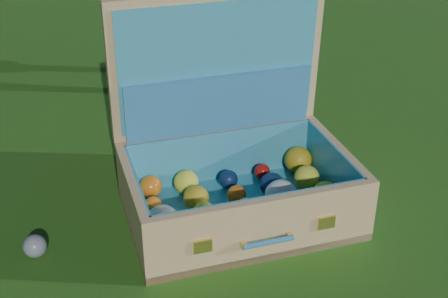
{
  "coord_description": "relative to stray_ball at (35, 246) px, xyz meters",
  "views": [
    {
      "loc": [
        -0.82,
        -1.42,
        1.13
      ],
      "look_at": [
        0.06,
        0.0,
        0.2
      ],
      "focal_mm": 50.0,
      "sensor_mm": 36.0,
      "label": 1
    }
  ],
  "objects": [
    {
      "name": "ground",
      "position": [
        0.53,
        -0.06,
        -0.03
      ],
      "size": [
        60.0,
        60.0,
        0.0
      ],
      "primitive_type": "plane",
      "color": "#215114",
      "rests_on": "ground"
    },
    {
      "name": "stray_ball",
      "position": [
        0.0,
        0.0,
        0.0
      ],
      "size": [
        0.07,
        0.07,
        0.07
      ],
      "primitive_type": "sphere",
      "color": "teal",
      "rests_on": "ground"
    },
    {
      "name": "suitcase",
      "position": [
        0.61,
        -0.08,
        0.15
      ],
      "size": [
        0.78,
        0.64,
        0.66
      ],
      "rotation": [
        0.0,
        0.0,
        -0.25
      ],
      "color": "tan",
      "rests_on": "ground"
    }
  ]
}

